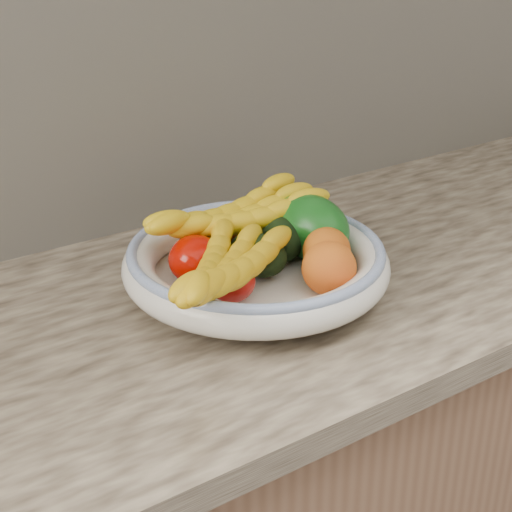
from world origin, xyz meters
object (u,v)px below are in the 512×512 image
at_px(fruit_bowl, 256,263).
at_px(green_mango, 310,227).
at_px(banana_bunch_back, 234,222).
at_px(banana_bunch_front, 224,275).

distance_m(fruit_bowl, green_mango, 0.11).
bearing_deg(banana_bunch_back, fruit_bowl, -96.37).
bearing_deg(fruit_bowl, banana_bunch_back, 83.77).
distance_m(green_mango, banana_bunch_front, 0.22).
height_order(banana_bunch_back, banana_bunch_front, banana_bunch_back).
xyz_separation_m(green_mango, banana_bunch_back, (-0.10, 0.06, 0.01)).
height_order(green_mango, banana_bunch_front, green_mango).
bearing_deg(banana_bunch_back, banana_bunch_front, -127.60).
height_order(fruit_bowl, banana_bunch_back, banana_bunch_back).
distance_m(fruit_bowl, banana_bunch_front, 0.12).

